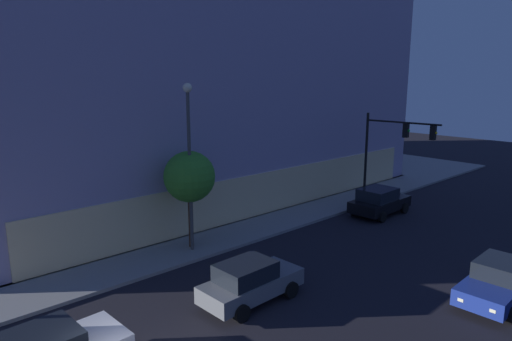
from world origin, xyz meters
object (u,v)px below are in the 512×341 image
at_px(street_lamp_sidewalk, 189,148).
at_px(sidewalk_tree, 189,177).
at_px(modern_building, 149,53).
at_px(car_black, 379,201).
at_px(traffic_light_far_corner, 393,141).
at_px(car_grey, 250,282).
at_px(car_blue, 498,281).

xyz_separation_m(street_lamp_sidewalk, sidewalk_tree, (0.21, 0.37, -1.49)).
height_order(modern_building, car_black, modern_building).
bearing_deg(street_lamp_sidewalk, car_black, -12.51).
bearing_deg(modern_building, street_lamp_sidewalk, -113.76).
bearing_deg(street_lamp_sidewalk, traffic_light_far_corner, -7.30).
distance_m(traffic_light_far_corner, car_grey, 16.80).
relative_size(modern_building, street_lamp_sidewalk, 4.06).
relative_size(sidewalk_tree, car_black, 1.12).
bearing_deg(car_grey, car_blue, -41.58).
distance_m(sidewalk_tree, car_grey, 6.81).
bearing_deg(modern_building, car_black, -74.15).
bearing_deg(car_black, modern_building, 105.85).
xyz_separation_m(car_grey, car_blue, (7.13, -6.33, -0.06)).
height_order(modern_building, car_grey, modern_building).
bearing_deg(street_lamp_sidewalk, modern_building, 66.24).
bearing_deg(street_lamp_sidewalk, car_blue, -63.63).
relative_size(car_grey, car_blue, 0.98).
xyz_separation_m(modern_building, car_grey, (-8.15, -21.42, -9.49)).
relative_size(traffic_light_far_corner, car_black, 1.37).
bearing_deg(sidewalk_tree, modern_building, 66.39).
xyz_separation_m(traffic_light_far_corner, street_lamp_sidewalk, (-14.80, 1.90, 0.86)).
xyz_separation_m(sidewalk_tree, car_black, (11.98, -3.08, -2.84)).
bearing_deg(traffic_light_far_corner, car_black, -162.69).
bearing_deg(car_grey, modern_building, 69.17).
height_order(car_blue, car_black, car_black).
relative_size(car_blue, car_black, 1.00).
bearing_deg(traffic_light_far_corner, car_grey, -166.84).
relative_size(traffic_light_far_corner, car_grey, 1.41).
xyz_separation_m(car_grey, car_black, (13.40, 2.93, 0.03)).
bearing_deg(street_lamp_sidewalk, car_grey, -102.02).
relative_size(traffic_light_far_corner, street_lamp_sidewalk, 0.74).
height_order(car_grey, car_black, car_black).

